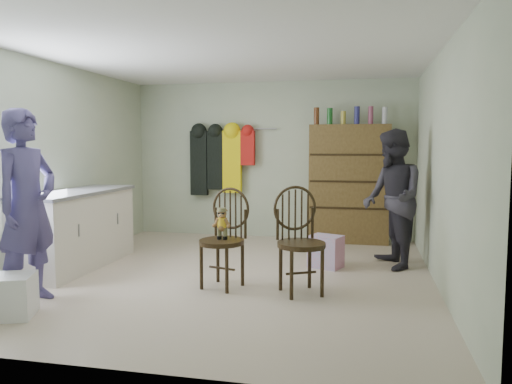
% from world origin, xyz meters
% --- Properties ---
extents(ground_plane, '(5.00, 5.00, 0.00)m').
position_xyz_m(ground_plane, '(0.00, 0.00, 0.00)').
color(ground_plane, beige).
rests_on(ground_plane, ground).
extents(room_walls, '(5.00, 5.00, 5.00)m').
position_xyz_m(room_walls, '(0.00, 0.53, 1.58)').
color(room_walls, '#B7C1A2').
rests_on(room_walls, ground).
extents(counter, '(0.64, 1.86, 0.94)m').
position_xyz_m(counter, '(-1.95, 0.00, 0.47)').
color(counter, silver).
rests_on(counter, ground).
extents(plastic_tub, '(0.49, 0.48, 0.37)m').
position_xyz_m(plastic_tub, '(-1.52, -1.75, 0.18)').
color(plastic_tub, white).
rests_on(plastic_tub, ground).
extents(chair_front, '(0.57, 0.57, 1.04)m').
position_xyz_m(chair_front, '(0.05, -0.44, 0.58)').
color(chair_front, black).
rests_on(chair_front, ground).
extents(chair_far, '(0.65, 0.65, 1.08)m').
position_xyz_m(chair_far, '(0.84, -0.47, 0.58)').
color(chair_far, black).
rests_on(chair_far, ground).
extents(striped_bag, '(0.45, 0.40, 0.39)m').
position_xyz_m(striped_bag, '(1.03, 0.61, 0.20)').
color(striped_bag, pink).
rests_on(striped_bag, ground).
extents(person_left, '(0.54, 0.73, 1.84)m').
position_xyz_m(person_left, '(-1.62, -1.33, 0.92)').
color(person_left, '#4B437B').
rests_on(person_left, ground).
extents(person_right, '(0.84, 0.96, 1.69)m').
position_xyz_m(person_right, '(1.81, 0.78, 0.85)').
color(person_right, '#2D2B33').
rests_on(person_right, ground).
extents(dresser, '(1.20, 0.39, 2.06)m').
position_xyz_m(dresser, '(1.25, 2.30, 0.91)').
color(dresser, brown).
rests_on(dresser, ground).
extents(coat_rack, '(1.42, 0.12, 1.09)m').
position_xyz_m(coat_rack, '(-0.83, 2.38, 1.25)').
color(coat_rack, '#99999E').
rests_on(coat_rack, ground).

